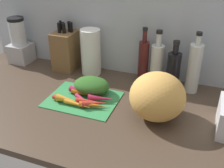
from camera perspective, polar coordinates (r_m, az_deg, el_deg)
name	(u,v)px	position (r cm, az deg, el deg)	size (l,w,h in cm)	color
ground_plane	(97,107)	(128.28, -3.13, -4.88)	(170.00, 80.00, 3.00)	#47382B
wall_back	(124,20)	(148.10, 2.57, 13.31)	(170.00, 3.00, 60.00)	#ADB7C1
cutting_board	(83,99)	(131.31, -6.17, -3.16)	(33.62, 26.04, 0.80)	#338C4C
carrot_0	(101,98)	(127.29, -2.24, -3.06)	(3.22, 3.22, 12.62)	#B2264C
carrot_1	(77,104)	(124.68, -7.33, -4.26)	(2.44, 2.44, 13.63)	orange
carrot_2	(95,103)	(123.90, -3.66, -4.11)	(3.09, 3.09, 11.71)	red
carrot_3	(87,90)	(135.36, -5.26, -1.30)	(2.24, 2.24, 11.71)	orange
carrot_4	(94,105)	(123.09, -3.79, -4.51)	(2.58, 2.58, 13.10)	orange
carrot_5	(85,94)	(132.17, -5.78, -2.04)	(2.60, 2.60, 14.03)	orange
carrot_6	(85,101)	(127.08, -5.83, -3.56)	(2.09, 2.09, 13.77)	#B2264C
carrot_7	(89,101)	(125.97, -4.91, -3.67)	(2.68, 2.68, 12.32)	red
carrot_8	(84,92)	(132.59, -5.90, -1.78)	(3.21, 3.21, 16.28)	#B2264C
carrot_9	(67,100)	(127.83, -9.51, -3.25)	(3.51, 3.51, 10.49)	orange
carrot_10	(68,101)	(128.14, -9.21, -3.47)	(2.27, 2.27, 16.91)	red
carrot_greens_pile	(92,85)	(133.90, -4.32, -0.27)	(18.18, 13.98, 7.69)	#2D6023
winter_squash	(157,97)	(114.95, 9.53, -2.67)	(23.72, 23.71, 20.65)	gold
knife_block	(66,50)	(160.42, -9.61, 7.17)	(12.15, 16.03, 27.60)	brown
blender_appliance	(20,43)	(175.58, -18.95, 8.12)	(12.52, 12.52, 27.87)	#B2B2B7
paper_towel_roll	(91,52)	(151.29, -4.50, 6.75)	(10.93, 10.93, 25.78)	white
bottle_0	(143,60)	(143.75, 6.64, 4.99)	(5.45, 5.45, 29.71)	#471919
bottle_1	(157,63)	(141.68, 9.43, 4.29)	(6.67, 6.67, 29.38)	silver
bottle_2	(173,70)	(138.36, 12.81, 2.81)	(6.80, 6.80, 26.12)	black
bottle_3	(194,68)	(137.88, 16.92, 3.29)	(6.62, 6.62, 31.10)	silver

